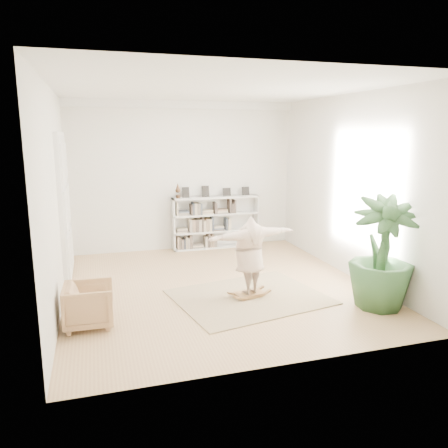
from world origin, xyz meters
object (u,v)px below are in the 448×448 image
object	(u,v)px
houseplant	(382,253)
armchair	(89,305)
rocker_board	(249,294)
bookshelf	(216,223)
person	(250,253)

from	to	relation	value
houseplant	armchair	bearing A→B (deg)	172.49
rocker_board	houseplant	world-z (taller)	houseplant
bookshelf	houseplant	distance (m)	4.80
armchair	rocker_board	world-z (taller)	armchair
armchair	rocker_board	distance (m)	2.72
rocker_board	houseplant	xyz separation A→B (m)	(1.92, -1.00, 0.86)
bookshelf	person	size ratio (longest dim) A/B	1.31
rocker_board	armchair	bearing A→B (deg)	177.48
bookshelf	houseplant	size ratio (longest dim) A/B	1.18
person	houseplant	size ratio (longest dim) A/B	0.90
bookshelf	person	xyz separation A→B (m)	(-0.36, -3.53, 0.17)
rocker_board	person	world-z (taller)	person
bookshelf	armchair	xyz separation A→B (m)	(-3.04, -3.93, -0.31)
person	houseplant	distance (m)	2.17
bookshelf	armchair	bearing A→B (deg)	-127.77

